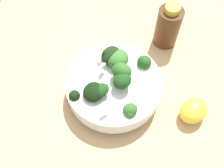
% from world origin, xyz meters
% --- Properties ---
extents(ground_plane, '(0.66, 0.66, 0.03)m').
position_xyz_m(ground_plane, '(0.00, 0.00, -0.02)').
color(ground_plane, tan).
extents(bowl_of_broccoli, '(0.20, 0.20, 0.10)m').
position_xyz_m(bowl_of_broccoli, '(0.00, -0.00, 0.04)').
color(bowl_of_broccoli, white).
rests_on(bowl_of_broccoli, ground_plane).
extents(lemon_wedge, '(0.08, 0.08, 0.04)m').
position_xyz_m(lemon_wedge, '(0.04, 0.16, 0.02)').
color(lemon_wedge, yellow).
rests_on(lemon_wedge, ground_plane).
extents(bottle_tall, '(0.06, 0.06, 0.11)m').
position_xyz_m(bottle_tall, '(-0.16, 0.12, 0.05)').
color(bottle_tall, '#472814').
rests_on(bottle_tall, ground_plane).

